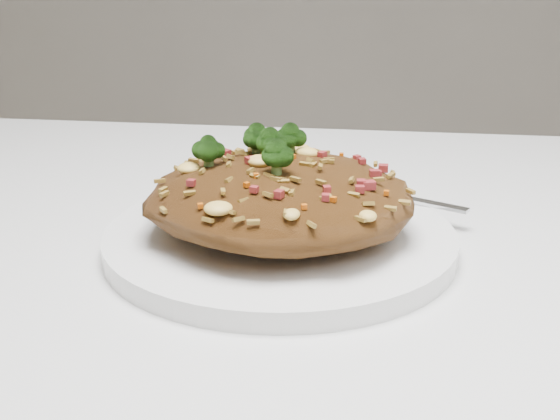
{
  "coord_description": "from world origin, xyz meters",
  "views": [
    {
      "loc": [
        0.09,
        -0.43,
        0.96
      ],
      "look_at": [
        0.03,
        0.06,
        0.78
      ],
      "focal_mm": 50.0,
      "sensor_mm": 36.0,
      "label": 1
    }
  ],
  "objects_px": {
    "dining_table": "(231,408)",
    "plate": "(280,240)",
    "fried_rice": "(279,187)",
    "fork": "(377,193)"
  },
  "relations": [
    {
      "from": "dining_table",
      "to": "plate",
      "type": "relative_size",
      "value": 5.0
    },
    {
      "from": "fried_rice",
      "to": "fork",
      "type": "distance_m",
      "value": 0.11
    },
    {
      "from": "plate",
      "to": "fork",
      "type": "height_order",
      "value": "fork"
    },
    {
      "from": "fried_rice",
      "to": "fork",
      "type": "xyz_separation_m",
      "value": [
        0.07,
        0.08,
        -0.03
      ]
    },
    {
      "from": "dining_table",
      "to": "fork",
      "type": "relative_size",
      "value": 7.89
    },
    {
      "from": "dining_table",
      "to": "fried_rice",
      "type": "height_order",
      "value": "fried_rice"
    },
    {
      "from": "dining_table",
      "to": "fried_rice",
      "type": "xyz_separation_m",
      "value": [
        0.02,
        0.06,
        0.14
      ]
    },
    {
      "from": "plate",
      "to": "fork",
      "type": "relative_size",
      "value": 1.58
    },
    {
      "from": "dining_table",
      "to": "fork",
      "type": "bearing_deg",
      "value": 57.76
    },
    {
      "from": "dining_table",
      "to": "plate",
      "type": "distance_m",
      "value": 0.12
    }
  ]
}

